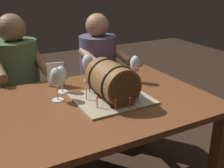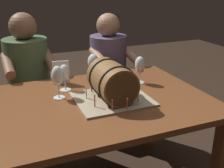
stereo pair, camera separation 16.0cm
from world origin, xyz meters
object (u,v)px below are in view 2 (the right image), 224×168
at_px(dining_table, 103,115).
at_px(person_seated_right, 109,83).
at_px(barrel_cake, 112,83).
at_px(wine_glass_amber, 93,63).
at_px(wine_glass_rose, 140,66).
at_px(wine_glass_white, 64,73).
at_px(wine_glass_empty, 58,76).
at_px(person_seated_left, 30,91).
at_px(menu_card, 61,72).

relative_size(dining_table, person_seated_right, 1.12).
height_order(barrel_cake, wine_glass_amber, barrel_cake).
xyz_separation_m(dining_table, wine_glass_rose, (0.33, 0.16, 0.23)).
relative_size(barrel_cake, wine_glass_rose, 2.30).
height_order(wine_glass_white, wine_glass_empty, wine_glass_empty).
bearing_deg(wine_glass_white, barrel_cake, -49.35).
xyz_separation_m(wine_glass_white, person_seated_left, (-0.17, 0.55, -0.30)).
distance_m(barrel_cake, wine_glass_rose, 0.34).
distance_m(wine_glass_amber, person_seated_left, 0.66).
height_order(barrel_cake, wine_glass_rose, barrel_cake).
height_order(dining_table, barrel_cake, barrel_cake).
relative_size(dining_table, wine_glass_rose, 6.75).
xyz_separation_m(barrel_cake, wine_glass_empty, (-0.28, 0.15, 0.03)).
bearing_deg(barrel_cake, person_seated_left, 116.01).
relative_size(dining_table, wine_glass_amber, 6.75).
distance_m(wine_glass_rose, person_seated_right, 0.69).
relative_size(wine_glass_amber, wine_glass_rose, 1.00).
distance_m(wine_glass_amber, person_seated_right, 0.61).
distance_m(wine_glass_rose, person_seated_left, 0.96).
relative_size(barrel_cake, wine_glass_amber, 2.30).
distance_m(wine_glass_empty, person_seated_right, 0.94).
bearing_deg(wine_glass_empty, dining_table, -25.75).
relative_size(barrel_cake, wine_glass_empty, 2.14).
bearing_deg(wine_glass_amber, wine_glass_white, -152.39).
relative_size(wine_glass_rose, menu_card, 1.17).
xyz_separation_m(dining_table, wine_glass_amber, (0.06, 0.34, 0.23)).
xyz_separation_m(barrel_cake, person_seated_left, (-0.39, 0.80, -0.29)).
height_order(wine_glass_amber, wine_glass_empty, wine_glass_empty).
distance_m(dining_table, person_seated_left, 0.85).
xyz_separation_m(barrel_cake, menu_card, (-0.21, 0.38, -0.03)).
bearing_deg(barrel_cake, wine_glass_empty, 152.57).
bearing_deg(dining_table, wine_glass_white, 127.69).
distance_m(dining_table, menu_card, 0.43).
bearing_deg(barrel_cake, dining_table, 145.00).
height_order(wine_glass_amber, wine_glass_white, wine_glass_amber).
bearing_deg(person_seated_right, wine_glass_rose, -91.34).
relative_size(wine_glass_white, person_seated_right, 0.15).
bearing_deg(menu_card, wine_glass_rose, -10.59).
bearing_deg(person_seated_right, dining_table, -114.13).
distance_m(wine_glass_empty, menu_card, 0.25).
height_order(dining_table, menu_card, menu_card).
xyz_separation_m(menu_card, person_seated_right, (0.51, 0.42, -0.30)).
bearing_deg(wine_glass_white, wine_glass_empty, -121.10).
distance_m(wine_glass_white, wine_glass_empty, 0.13).
xyz_separation_m(barrel_cake, wine_glass_amber, (0.01, 0.38, 0.02)).
bearing_deg(wine_glass_white, wine_glass_rose, -6.77).
relative_size(wine_glass_white, person_seated_left, 0.15).
distance_m(dining_table, barrel_cake, 0.22).
relative_size(barrel_cake, person_seated_left, 0.37).
distance_m(menu_card, person_seated_left, 0.53).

